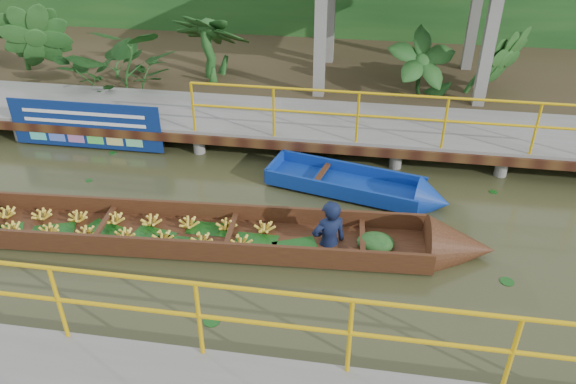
# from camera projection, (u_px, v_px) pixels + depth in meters

# --- Properties ---
(ground) EXTENTS (80.00, 80.00, 0.00)m
(ground) POSITION_uv_depth(u_px,v_px,m) (211.00, 233.00, 9.24)
(ground) COLOR #2D2F17
(ground) RESTS_ON ground
(land_strip) EXTENTS (30.00, 8.00, 0.45)m
(land_strip) POSITION_uv_depth(u_px,v_px,m) (284.00, 67.00, 15.40)
(land_strip) COLOR #372D1B
(land_strip) RESTS_ON ground
(far_dock) EXTENTS (16.00, 2.06, 1.66)m
(far_dock) POSITION_uv_depth(u_px,v_px,m) (254.00, 120.00, 11.85)
(far_dock) COLOR slate
(far_dock) RESTS_ON ground
(vendor_boat) EXTENTS (10.36, 1.62, 2.01)m
(vendor_boat) POSITION_uv_depth(u_px,v_px,m) (179.00, 229.00, 8.97)
(vendor_boat) COLOR #34180E
(vendor_boat) RESTS_ON ground
(moored_blue_boat) EXTENTS (3.42, 1.58, 0.79)m
(moored_blue_boat) POSITION_uv_depth(u_px,v_px,m) (388.00, 192.00, 10.04)
(moored_blue_boat) COLOR navy
(moored_blue_boat) RESTS_ON ground
(blue_banner) EXTENTS (3.23, 0.04, 1.01)m
(blue_banner) POSITION_uv_depth(u_px,v_px,m) (85.00, 125.00, 11.45)
(blue_banner) COLOR navy
(blue_banner) RESTS_ON ground
(tropical_plants) EXTENTS (14.50, 1.50, 1.87)m
(tropical_plants) POSITION_uv_depth(u_px,v_px,m) (196.00, 47.00, 13.18)
(tropical_plants) COLOR #154318
(tropical_plants) RESTS_ON ground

